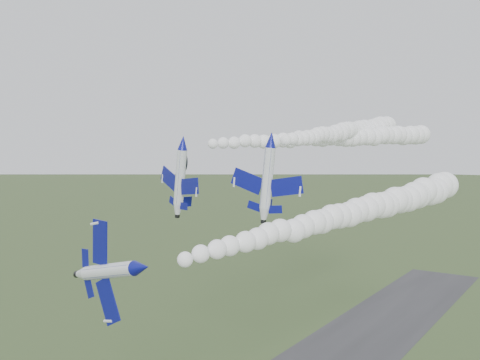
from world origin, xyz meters
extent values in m
cylinder|color=silver|center=(8.23, -9.46, 34.66)|extent=(3.21, 9.47, 1.97)
cone|color=navy|center=(7.44, -15.27, 34.66)|extent=(2.28, 2.68, 1.97)
cone|color=silver|center=(8.99, -3.87, 34.66)|extent=(2.22, 2.24, 1.97)
cylinder|color=black|center=(9.14, -2.78, 34.66)|extent=(1.08, 0.79, 1.00)
ellipsoid|color=black|center=(8.51, -11.91, 34.79)|extent=(1.73, 3.33, 1.31)
cube|color=navy|center=(7.50, -8.47, 37.87)|extent=(1.57, 2.80, 5.01)
cube|color=navy|center=(8.88, -8.66, 31.38)|extent=(1.57, 2.80, 5.01)
cube|color=navy|center=(8.49, -4.81, 36.39)|extent=(0.73, 1.28, 2.19)
cube|color=navy|center=(9.23, -4.91, 32.93)|extent=(0.73, 1.28, 2.19)
cube|color=navy|center=(10.21, -5.31, 34.96)|extent=(2.62, 2.08, 0.64)
cylinder|color=silver|center=(-11.25, 20.42, 48.07)|extent=(4.71, 9.54, 1.92)
cone|color=navy|center=(-13.07, 14.77, 48.07)|extent=(2.58, 2.93, 1.92)
cone|color=silver|center=(-9.50, 25.86, 48.07)|extent=(2.44, 2.51, 1.92)
cylinder|color=black|center=(-9.16, 26.92, 48.07)|extent=(1.13, 0.94, 0.97)
ellipsoid|color=black|center=(-11.90, 18.09, 48.69)|extent=(2.21, 3.46, 1.28)
cube|color=navy|center=(-14.16, 22.30, 48.42)|extent=(5.69, 4.13, 0.95)
cube|color=navy|center=(-7.85, 20.26, 47.38)|extent=(5.69, 4.13, 0.95)
cube|color=navy|center=(-11.50, 25.44, 48.34)|extent=(2.50, 1.86, 0.45)
cube|color=navy|center=(-8.13, 24.35, 47.79)|extent=(2.50, 1.86, 0.45)
cube|color=navy|center=(-9.68, 24.57, 49.51)|extent=(1.04, 1.86, 2.45)
cylinder|color=silver|center=(5.77, 21.02, 48.42)|extent=(3.06, 9.47, 1.82)
cone|color=navy|center=(6.57, 15.20, 48.42)|extent=(2.13, 2.66, 1.82)
cone|color=silver|center=(5.01, 26.62, 48.42)|extent=(2.07, 2.22, 1.82)
cylinder|color=black|center=(4.86, 27.72, 48.42)|extent=(1.00, 0.78, 0.92)
ellipsoid|color=black|center=(6.16, 18.66, 49.04)|extent=(1.63, 3.33, 1.21)
cube|color=navy|center=(2.36, 21.45, 48.59)|extent=(5.40, 3.33, 0.66)
cube|color=navy|center=(8.92, 22.35, 47.93)|extent=(5.40, 3.33, 0.66)
cube|color=navy|center=(3.39, 25.40, 48.60)|extent=(2.36, 1.51, 0.33)
cube|color=navy|center=(6.89, 25.88, 48.25)|extent=(2.36, 1.51, 0.33)
cube|color=navy|center=(5.32, 25.39, 49.86)|extent=(0.61, 1.81, 2.44)
camera|label=1|loc=(47.61, -49.32, 47.00)|focal=40.00mm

